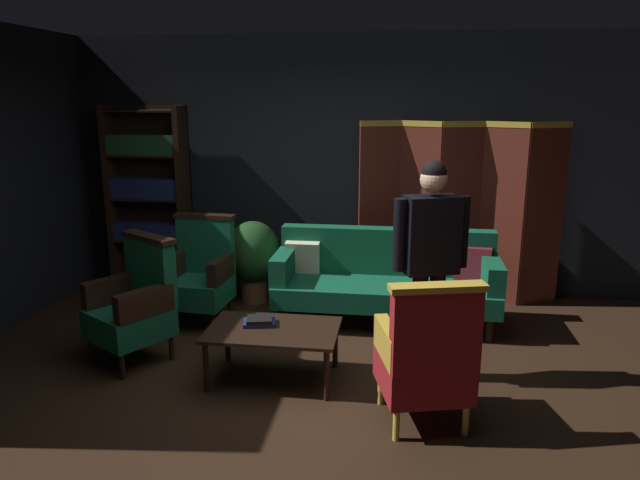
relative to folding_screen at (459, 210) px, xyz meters
name	(u,v)px	position (x,y,z in m)	size (l,w,h in m)	color
ground_plane	(305,386)	(-1.29, -2.20, -0.99)	(10.00, 10.00, 0.00)	black
back_wall	(341,165)	(-1.29, 0.25, 0.41)	(7.20, 0.10, 2.80)	black
folding_screen	(459,210)	(0.00, 0.00, 0.00)	(2.12, 0.31, 1.90)	#5B2319
bookshelf	(149,193)	(-3.44, 0.00, 0.10)	(0.90, 0.32, 2.05)	black
velvet_couch	(386,276)	(-0.74, -0.75, -0.53)	(2.12, 0.78, 0.88)	black
coffee_table	(273,334)	(-1.55, -2.12, -0.61)	(1.00, 0.64, 0.42)	black
armchair_gilt_accent	(426,357)	(-0.41, -2.62, -0.50)	(0.71, 0.70, 1.04)	gold
armchair_wing_left	(135,303)	(-2.75, -1.92, -0.50)	(0.80, 0.80, 1.04)	black
armchair_wing_right	(200,274)	(-2.50, -1.04, -0.50)	(0.62, 0.61, 1.04)	black
standing_figure	(430,251)	(-0.38, -1.93, 0.04)	(0.56, 0.33, 1.70)	black
potted_plant	(253,256)	(-2.14, -0.39, -0.48)	(0.58, 0.58, 0.87)	brown
book_navy_cloth	(260,323)	(-1.67, -2.06, -0.55)	(0.24, 0.17, 0.03)	navy
book_black_cloth	(259,319)	(-1.67, -2.06, -0.52)	(0.20, 0.17, 0.03)	black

